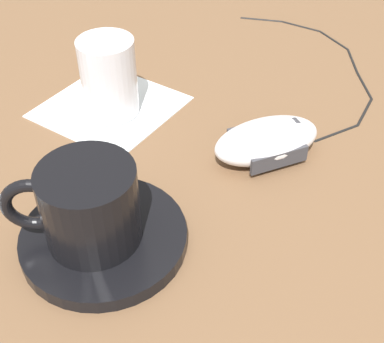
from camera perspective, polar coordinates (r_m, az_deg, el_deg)
The scene contains 7 objects.
ground_plane at distance 0.53m, azimuth -9.98°, elevation -1.14°, with size 3.00×3.00×0.00m, color brown.
saucer at distance 0.47m, azimuth -9.35°, elevation -6.98°, with size 0.14×0.14×0.01m, color black.
coffee_cup at distance 0.44m, azimuth -11.14°, elevation -3.56°, with size 0.10×0.08×0.07m.
computer_mouse at distance 0.54m, azimuth 7.98°, elevation 3.29°, with size 0.11×0.12×0.04m.
mouse_cable at distance 0.72m, azimuth 14.26°, elevation 11.14°, with size 0.23×0.25×0.00m.
napkin_under_glass at distance 0.63m, azimuth -8.74°, elevation 6.87°, with size 0.14×0.14×0.00m, color white.
drinking_glass at distance 0.59m, azimuth -8.87°, elevation 9.91°, with size 0.06×0.06×0.09m, color silver.
Camera 1 is at (0.27, -0.28, 0.35)m, focal length 50.00 mm.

